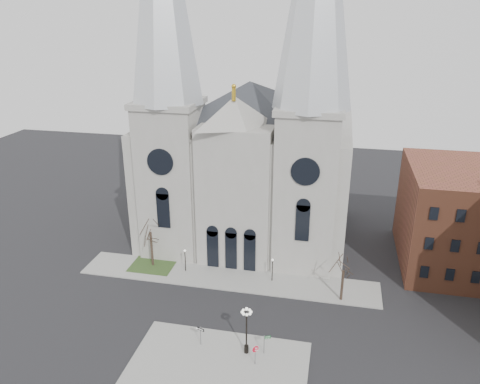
% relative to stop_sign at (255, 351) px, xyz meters
% --- Properties ---
extents(ground, '(160.00, 160.00, 0.00)m').
position_rel_stop_sign_xyz_m(ground, '(-6.64, 4.44, -1.80)').
color(ground, black).
rests_on(ground, ground).
extents(sidewalk_near, '(18.00, 10.00, 0.14)m').
position_rel_stop_sign_xyz_m(sidewalk_near, '(-3.64, -0.56, -1.73)').
color(sidewalk_near, gray).
rests_on(sidewalk_near, ground).
extents(sidewalk_far, '(40.00, 6.00, 0.14)m').
position_rel_stop_sign_xyz_m(sidewalk_far, '(-6.64, 15.44, -1.73)').
color(sidewalk_far, gray).
rests_on(sidewalk_far, ground).
extents(grass_patch, '(6.00, 5.00, 0.18)m').
position_rel_stop_sign_xyz_m(grass_patch, '(-17.64, 16.44, -1.71)').
color(grass_patch, '#28421C').
rests_on(grass_patch, ground).
extents(cathedral, '(33.00, 26.66, 54.00)m').
position_rel_stop_sign_xyz_m(cathedral, '(-6.64, 27.30, 16.68)').
color(cathedral, '#98968D').
rests_on(cathedral, ground).
extents(bg_building_brick, '(14.00, 18.00, 14.00)m').
position_rel_stop_sign_xyz_m(bg_building_brick, '(23.36, 26.44, 5.20)').
color(bg_building_brick, brown).
rests_on(bg_building_brick, ground).
extents(tree_left, '(3.20, 3.20, 7.50)m').
position_rel_stop_sign_xyz_m(tree_left, '(-17.64, 16.44, 3.78)').
color(tree_left, black).
rests_on(tree_left, ground).
extents(tree_right, '(3.20, 3.20, 6.00)m').
position_rel_stop_sign_xyz_m(tree_right, '(8.36, 13.44, 2.67)').
color(tree_right, black).
rests_on(tree_right, ground).
extents(ped_lamp_left, '(0.32, 0.32, 3.26)m').
position_rel_stop_sign_xyz_m(ped_lamp_left, '(-12.64, 15.94, 0.53)').
color(ped_lamp_left, black).
rests_on(ped_lamp_left, sidewalk_far).
extents(ped_lamp_right, '(0.32, 0.32, 3.26)m').
position_rel_stop_sign_xyz_m(ped_lamp_right, '(-0.64, 15.94, 0.53)').
color(ped_lamp_right, black).
rests_on(ped_lamp_right, sidewalk_far).
extents(stop_sign, '(0.80, 0.28, 2.31)m').
position_rel_stop_sign_xyz_m(stop_sign, '(0.00, 0.00, 0.00)').
color(stop_sign, slate).
rests_on(stop_sign, sidewalk_near).
extents(globe_lamp, '(1.46, 1.46, 5.59)m').
position_rel_stop_sign_xyz_m(globe_lamp, '(-1.21, 1.52, 1.85)').
color(globe_lamp, black).
rests_on(globe_lamp, sidewalk_near).
extents(one_way_sign, '(0.96, 0.33, 2.27)m').
position_rel_stop_sign_xyz_m(one_way_sign, '(-6.23, 1.71, -0.13)').
color(one_way_sign, slate).
rests_on(one_way_sign, sidewalk_near).
extents(street_name_sign, '(0.67, 0.32, 2.24)m').
position_rel_stop_sign_xyz_m(street_name_sign, '(0.69, 1.81, -0.34)').
color(street_name_sign, slate).
rests_on(street_name_sign, sidewalk_near).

